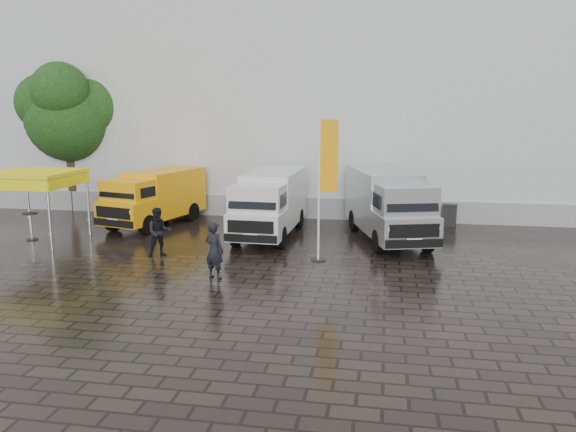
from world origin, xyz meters
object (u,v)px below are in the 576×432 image
van_yellow (154,199)px  canopy_tent (34,176)px  flagpole (324,180)px  wheelie_bin (450,215)px  cocktail_table (31,226)px  person_front (214,250)px  van_silver (388,207)px  van_white (270,205)px  person_tent (159,232)px

van_yellow → canopy_tent: 5.11m
canopy_tent → flagpole: bearing=-4.4°
wheelie_bin → canopy_tent: bearing=-147.6°
cocktail_table → person_front: (8.75, -3.71, 0.35)m
van_silver → canopy_tent: canopy_tent is taller
van_silver → canopy_tent: size_ratio=2.14×
van_yellow → van_silver: 10.32m
van_yellow → wheelie_bin: van_yellow is taller
van_silver → wheelie_bin: van_silver is taller
van_white → van_silver: (4.76, 0.13, 0.05)m
cocktail_table → canopy_tent: bearing=-24.3°
canopy_tent → cocktail_table: canopy_tent is taller
van_silver → flagpole: bearing=-138.2°
van_white → cocktail_table: bearing=-164.8°
van_silver → canopy_tent: (-13.53, -2.63, 1.23)m
person_tent → wheelie_bin: bearing=5.7°
cocktail_table → van_silver: bearing=9.8°
van_yellow → person_tent: 5.44m
van_yellow → van_white: size_ratio=0.88×
van_yellow → person_front: (5.01, -7.19, -0.32)m
cocktail_table → wheelie_bin: (16.75, 5.72, -0.05)m
van_white → wheelie_bin: (7.50, 3.44, -0.81)m
flagpole → person_tent: flagpole is taller
flagpole → person_tent: bearing=-176.3°
wheelie_bin → person_tent: bearing=-133.9°
person_tent → cocktail_table: bearing=138.3°
van_white → flagpole: flagpole is taller
flagpole → van_silver: bearing=58.2°
canopy_tent → person_tent: canopy_tent is taller
van_silver → cocktail_table: size_ratio=5.78×
wheelie_bin → person_front: person_front is taller
canopy_tent → person_front: bearing=-22.9°
van_white → person_tent: 4.96m
van_silver → cocktail_table: bearing=173.4°
van_white → person_front: bearing=-93.3°
van_white → person_front: 6.02m
van_yellow → canopy_tent: (-3.26, -3.69, 1.38)m
flagpole → wheelie_bin: (4.91, 6.80, -2.32)m
van_yellow → van_silver: bearing=8.9°
wheelie_bin → person_front: 12.37m
wheelie_bin → person_front: bearing=-118.0°
van_silver → person_front: bearing=-147.0°
van_yellow → flagpole: 9.43m
van_silver → wheelie_bin: bearing=34.0°
canopy_tent → wheelie_bin: (16.27, 5.94, -2.10)m
van_yellow → van_silver: size_ratio=0.84×
van_silver → cocktail_table: (-14.01, -2.41, -0.81)m
canopy_tent → flagpole: flagpole is taller
canopy_tent → person_tent: size_ratio=1.68×
cocktail_table → person_front: bearing=-23.0°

